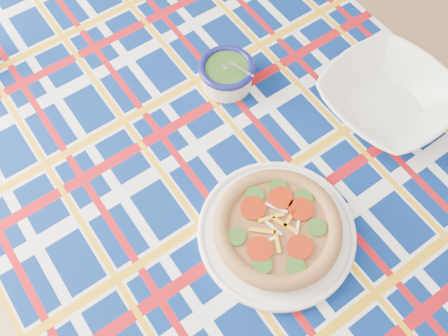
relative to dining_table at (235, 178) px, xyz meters
The scene contains 5 objects.
dining_table is the anchor object (origin of this frame).
tablecloth 0.03m from the dining_table, 153.43° to the left, with size 1.68×1.06×0.11m, color navy, non-canonical shape.
main_focaccia_plate 0.21m from the dining_table, 32.73° to the right, with size 0.32×0.32×0.06m, color brown, non-canonical shape.
pesto_bowl 0.24m from the dining_table, 127.13° to the left, with size 0.13×0.13×0.08m, color #1A3C10, non-canonical shape.
serving_bowl 0.38m from the dining_table, 54.47° to the left, with size 0.28×0.28×0.07m, color white.
Camera 1 is at (-0.35, -0.31, 1.70)m, focal length 40.00 mm.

